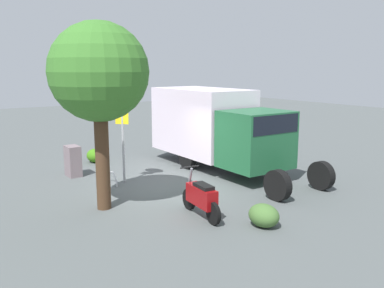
# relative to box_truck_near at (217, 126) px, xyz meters

# --- Properties ---
(ground_plane) EXTENTS (60.00, 60.00, 0.00)m
(ground_plane) POSITION_rel_box_truck_near_xyz_m (-1.11, 2.78, -1.62)
(ground_plane) COLOR #4D5353
(box_truck_near) EXTENTS (7.53, 2.24, 2.94)m
(box_truck_near) POSITION_rel_box_truck_near_xyz_m (0.00, 0.00, 0.00)
(box_truck_near) COLOR black
(box_truck_near) RESTS_ON ground
(motorcycle) EXTENTS (1.81, 0.55, 1.20)m
(motorcycle) POSITION_rel_box_truck_near_xyz_m (-3.95, 3.49, -1.10)
(motorcycle) COLOR black
(motorcycle) RESTS_ON ground
(stop_sign) EXTENTS (0.71, 0.33, 3.19)m
(stop_sign) POSITION_rel_box_truck_near_xyz_m (0.11, 3.76, 0.51)
(stop_sign) COLOR #9E9EA3
(stop_sign) RESTS_ON ground
(street_tree) EXTENTS (2.57, 2.57, 4.93)m
(street_tree) POSITION_rel_box_truck_near_xyz_m (-1.95, 5.28, 1.97)
(street_tree) COLOR #47301E
(street_tree) RESTS_ON ground
(utility_cabinet) EXTENTS (0.65, 0.44, 1.07)m
(utility_cabinet) POSITION_rel_box_truck_near_xyz_m (1.85, 4.88, -1.08)
(utility_cabinet) COLOR slate
(utility_cabinet) RESTS_ON ground
(bike_rack_hoop) EXTENTS (0.85, 0.12, 0.85)m
(bike_rack_hoop) POSITION_rel_box_truck_near_xyz_m (0.12, 4.15, -1.62)
(bike_rack_hoop) COLOR #B7B7BC
(bike_rack_hoop) RESTS_ON ground
(shrub_near_sign) EXTENTS (0.81, 0.66, 0.55)m
(shrub_near_sign) POSITION_rel_box_truck_near_xyz_m (-5.30, 2.61, -1.34)
(shrub_near_sign) COLOR #436830
(shrub_near_sign) RESTS_ON ground
(shrub_mid_verge) EXTENTS (0.80, 0.66, 0.55)m
(shrub_mid_verge) POSITION_rel_box_truck_near_xyz_m (3.46, 3.46, -1.35)
(shrub_mid_verge) COLOR #3D7B17
(shrub_mid_verge) RESTS_ON ground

